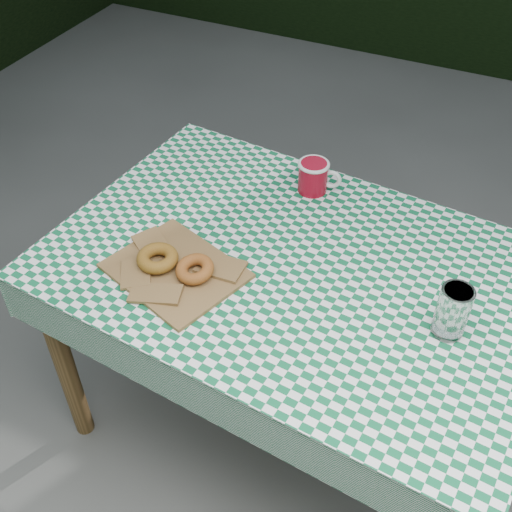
{
  "coord_description": "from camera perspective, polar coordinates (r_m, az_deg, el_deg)",
  "views": [
    {
      "loc": [
        0.3,
        -1.21,
        1.9
      ],
      "look_at": [
        -0.21,
        -0.12,
        0.79
      ],
      "focal_mm": 44.02,
      "sensor_mm": 36.0,
      "label": 1
    }
  ],
  "objects": [
    {
      "name": "drinking_glass",
      "position": [
        1.52,
        17.41,
        -4.84
      ],
      "size": [
        0.1,
        0.1,
        0.14
      ],
      "primitive_type": "cylinder",
      "rotation": [
        0.0,
        0.0,
        -0.38
      ],
      "color": "white",
      "rests_on": "tablecloth"
    },
    {
      "name": "ground",
      "position": [
        2.27,
        6.22,
        -14.42
      ],
      "size": [
        60.0,
        60.0,
        0.0
      ],
      "primitive_type": "plane",
      "color": "#4C4D48",
      "rests_on": "ground"
    },
    {
      "name": "paper_bag",
      "position": [
        1.65,
        -7.34,
        -1.25
      ],
      "size": [
        0.4,
        0.36,
        0.02
      ],
      "primitive_type": "cube",
      "rotation": [
        0.0,
        0.0,
        -0.33
      ],
      "color": "brown",
      "rests_on": "tablecloth"
    },
    {
      "name": "bagel_front",
      "position": [
        1.65,
        -8.94,
        -0.2
      ],
      "size": [
        0.13,
        0.13,
        0.03
      ],
      "primitive_type": "torus",
      "rotation": [
        0.0,
        0.0,
        -0.17
      ],
      "color": "#85601B",
      "rests_on": "paper_bag"
    },
    {
      "name": "table",
      "position": [
        1.95,
        3.17,
        -8.89
      ],
      "size": [
        1.37,
        0.98,
        0.75
      ],
      "primitive_type": "cube",
      "rotation": [
        0.0,
        0.0,
        -0.1
      ],
      "color": "brown",
      "rests_on": "ground"
    },
    {
      "name": "tablecloth",
      "position": [
        1.67,
        3.65,
        -0.81
      ],
      "size": [
        1.39,
        1.01,
        0.01
      ],
      "primitive_type": "cube",
      "rotation": [
        0.0,
        0.0,
        -0.1
      ],
      "color": "#0E5D35",
      "rests_on": "table"
    },
    {
      "name": "bagel_back",
      "position": [
        1.61,
        -5.59,
        -1.2
      ],
      "size": [
        0.14,
        0.14,
        0.03
      ],
      "primitive_type": "torus",
      "rotation": [
        0.0,
        0.0,
        -0.59
      ],
      "color": "brown",
      "rests_on": "paper_bag"
    },
    {
      "name": "coffee_mug",
      "position": [
        1.89,
        5.2,
        7.18
      ],
      "size": [
        0.21,
        0.21,
        0.1
      ],
      "primitive_type": null,
      "rotation": [
        0.0,
        0.0,
        0.2
      ],
      "color": "maroon",
      "rests_on": "tablecloth"
    }
  ]
}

